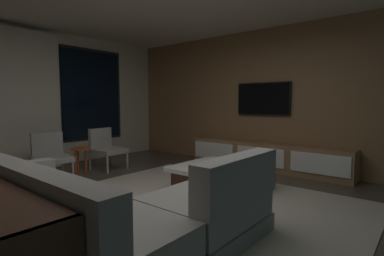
{
  "coord_description": "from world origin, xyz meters",
  "views": [
    {
      "loc": [
        -2.37,
        -2.31,
        1.27
      ],
      "look_at": [
        1.13,
        0.55,
        0.88
      ],
      "focal_mm": 27.45,
      "sensor_mm": 36.0,
      "label": 1
    }
  ],
  "objects_px": {
    "mounted_tv": "(263,99)",
    "accent_chair_by_curtain": "(50,154)",
    "sectional_couch": "(103,215)",
    "side_stool": "(80,153)",
    "coffee_table": "(220,178)",
    "book_stack_on_coffee_table": "(234,162)",
    "media_console": "(267,157)",
    "accent_chair_near_window": "(106,146)"
  },
  "relations": [
    {
      "from": "sectional_couch",
      "to": "mounted_tv",
      "type": "xyz_separation_m",
      "value": [
        3.89,
        0.38,
        1.06
      ]
    },
    {
      "from": "media_console",
      "to": "side_stool",
      "type": "bearing_deg",
      "value": 133.37
    },
    {
      "from": "side_stool",
      "to": "accent_chair_near_window",
      "type": "bearing_deg",
      "value": -5.57
    },
    {
      "from": "accent_chair_by_curtain",
      "to": "side_stool",
      "type": "bearing_deg",
      "value": 5.29
    },
    {
      "from": "side_stool",
      "to": "mounted_tv",
      "type": "distance_m",
      "value": 3.58
    },
    {
      "from": "coffee_table",
      "to": "side_stool",
      "type": "relative_size",
      "value": 2.52
    },
    {
      "from": "book_stack_on_coffee_table",
      "to": "mounted_tv",
      "type": "height_order",
      "value": "mounted_tv"
    },
    {
      "from": "sectional_couch",
      "to": "side_stool",
      "type": "height_order",
      "value": "sectional_couch"
    },
    {
      "from": "book_stack_on_coffee_table",
      "to": "side_stool",
      "type": "bearing_deg",
      "value": 109.12
    },
    {
      "from": "coffee_table",
      "to": "mounted_tv",
      "type": "bearing_deg",
      "value": 6.88
    },
    {
      "from": "mounted_tv",
      "to": "accent_chair_by_curtain",
      "type": "bearing_deg",
      "value": 144.01
    },
    {
      "from": "sectional_couch",
      "to": "mounted_tv",
      "type": "distance_m",
      "value": 4.05
    },
    {
      "from": "accent_chair_by_curtain",
      "to": "mounted_tv",
      "type": "height_order",
      "value": "mounted_tv"
    },
    {
      "from": "accent_chair_by_curtain",
      "to": "side_stool",
      "type": "xyz_separation_m",
      "value": [
        0.56,
        0.05,
        -0.06
      ]
    },
    {
      "from": "sectional_couch",
      "to": "accent_chair_near_window",
      "type": "distance_m",
      "value": 3.22
    },
    {
      "from": "sectional_couch",
      "to": "accent_chair_by_curtain",
      "type": "height_order",
      "value": "sectional_couch"
    },
    {
      "from": "coffee_table",
      "to": "accent_chair_by_curtain",
      "type": "bearing_deg",
      "value": 117.42
    },
    {
      "from": "book_stack_on_coffee_table",
      "to": "mounted_tv",
      "type": "xyz_separation_m",
      "value": [
        1.63,
        0.35,
        0.94
      ]
    },
    {
      "from": "side_stool",
      "to": "mounted_tv",
      "type": "relative_size",
      "value": 0.42
    },
    {
      "from": "coffee_table",
      "to": "book_stack_on_coffee_table",
      "type": "height_order",
      "value": "book_stack_on_coffee_table"
    },
    {
      "from": "coffee_table",
      "to": "book_stack_on_coffee_table",
      "type": "xyz_separation_m",
      "value": [
        0.2,
        -0.13,
        0.22
      ]
    },
    {
      "from": "side_stool",
      "to": "coffee_table",
      "type": "bearing_deg",
      "value": -73.97
    },
    {
      "from": "accent_chair_near_window",
      "to": "media_console",
      "type": "relative_size",
      "value": 0.25
    },
    {
      "from": "book_stack_on_coffee_table",
      "to": "accent_chair_by_curtain",
      "type": "relative_size",
      "value": 0.35
    },
    {
      "from": "sectional_couch",
      "to": "coffee_table",
      "type": "height_order",
      "value": "sectional_couch"
    },
    {
      "from": "book_stack_on_coffee_table",
      "to": "accent_chair_near_window",
      "type": "xyz_separation_m",
      "value": [
        -0.42,
        2.61,
        0.03
      ]
    },
    {
      "from": "sectional_couch",
      "to": "side_stool",
      "type": "bearing_deg",
      "value": 63.65
    },
    {
      "from": "mounted_tv",
      "to": "media_console",
      "type": "bearing_deg",
      "value": -132.41
    },
    {
      "from": "accent_chair_near_window",
      "to": "accent_chair_by_curtain",
      "type": "xyz_separation_m",
      "value": [
        -1.06,
        -0.0,
        0.0
      ]
    },
    {
      "from": "sectional_couch",
      "to": "coffee_table",
      "type": "xyz_separation_m",
      "value": [
        2.06,
        0.16,
        -0.1
      ]
    },
    {
      "from": "accent_chair_by_curtain",
      "to": "media_console",
      "type": "bearing_deg",
      "value": -39.99
    },
    {
      "from": "coffee_table",
      "to": "media_console",
      "type": "relative_size",
      "value": 0.37
    },
    {
      "from": "accent_chair_by_curtain",
      "to": "media_console",
      "type": "relative_size",
      "value": 0.25
    },
    {
      "from": "sectional_couch",
      "to": "book_stack_on_coffee_table",
      "type": "bearing_deg",
      "value": 0.81
    },
    {
      "from": "mounted_tv",
      "to": "book_stack_on_coffee_table",
      "type": "bearing_deg",
      "value": -167.92
    },
    {
      "from": "side_stool",
      "to": "media_console",
      "type": "height_order",
      "value": "media_console"
    },
    {
      "from": "book_stack_on_coffee_table",
      "to": "side_stool",
      "type": "xyz_separation_m",
      "value": [
        -0.92,
        2.66,
        -0.03
      ]
    },
    {
      "from": "accent_chair_near_window",
      "to": "accent_chair_by_curtain",
      "type": "relative_size",
      "value": 1.0
    },
    {
      "from": "accent_chair_near_window",
      "to": "mounted_tv",
      "type": "height_order",
      "value": "mounted_tv"
    },
    {
      "from": "book_stack_on_coffee_table",
      "to": "media_console",
      "type": "distance_m",
      "value": 1.46
    },
    {
      "from": "sectional_couch",
      "to": "accent_chair_by_curtain",
      "type": "xyz_separation_m",
      "value": [
        0.77,
        2.64,
        0.14
      ]
    },
    {
      "from": "sectional_couch",
      "to": "coffee_table",
      "type": "relative_size",
      "value": 2.16
    }
  ]
}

